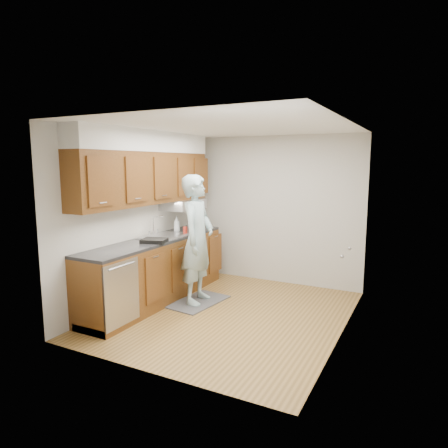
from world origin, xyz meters
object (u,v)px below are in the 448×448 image
Objects in this scene: soap_bottle_c at (196,225)px; soap_bottle_a at (177,224)px; soap_bottle_b at (191,225)px; dish_rack at (154,241)px; steel_can at (190,230)px; person at (197,231)px; soda_can at (185,231)px.

soap_bottle_a is at bearing -109.17° from soap_bottle_c.
soap_bottle_b is 0.63× the size of dish_rack.
soap_bottle_c is at bearing 77.13° from dish_rack.
soap_bottle_b is 0.27m from soap_bottle_c.
soap_bottle_c is (0.13, 0.39, -0.05)m from soap_bottle_a.
soap_bottle_b reaches higher than steel_can.
soap_bottle_a is 0.41m from soap_bottle_c.
person reaches higher than soap_bottle_b.
soda_can is (0.05, -0.24, -0.04)m from soap_bottle_b.
person is 17.46× the size of soda_can.
soap_bottle_b is at bearing -78.12° from soap_bottle_c.
soap_bottle_a is 1.24× the size of soap_bottle_b.
soap_bottle_b is 1.34× the size of soap_bottle_c.
soap_bottle_c reaches higher than dish_rack.
person is at bearing -37.38° from soda_can.
soap_bottle_a is at bearing 48.08° from person.
soap_bottle_b is 0.99m from dish_rack.
soap_bottle_b is at bearing 101.30° from soda_can.
person reaches higher than dish_rack.
soap_bottle_c is at bearing 101.88° from soap_bottle_b.
soap_bottle_a is at bearing -147.22° from soap_bottle_b.
dish_rack is at bearing 125.78° from person.
person is 0.52m from soda_can.
soda_can is (0.10, -0.51, -0.02)m from soap_bottle_c.
steel_can is (-0.37, 0.39, -0.07)m from person.
steel_can reaches higher than dish_rack.
dish_rack is at bearing -93.00° from soda_can.
soap_bottle_b is 0.19m from steel_can.
dish_rack is at bearing -87.00° from soap_bottle_c.
soap_bottle_b is at bearing 117.75° from steel_can.
steel_can is (0.04, 0.08, 0.01)m from soda_can.
soap_bottle_b is at bearing 74.71° from dish_rack.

